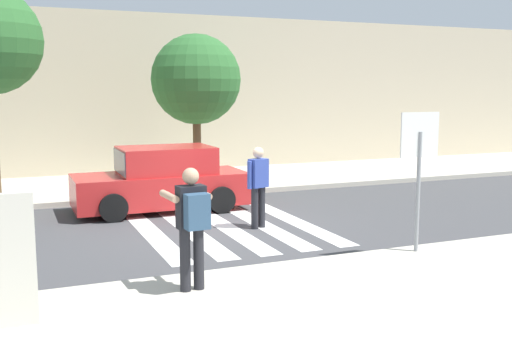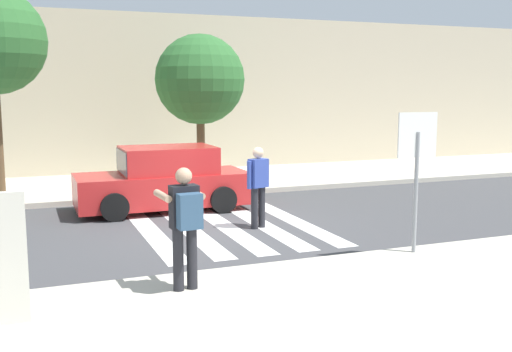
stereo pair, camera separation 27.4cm
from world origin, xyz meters
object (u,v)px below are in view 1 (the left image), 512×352
at_px(photographer_with_backpack, 192,218).
at_px(parked_car_red, 162,181).
at_px(pedestrian_crossing, 258,183).
at_px(stop_sign, 419,151).
at_px(street_tree_center, 196,80).

xyz_separation_m(photographer_with_backpack, parked_car_red, (1.11, 6.32, -0.44)).
bearing_deg(pedestrian_crossing, stop_sign, -63.06).
relative_size(stop_sign, pedestrian_crossing, 1.39).
distance_m(pedestrian_crossing, street_tree_center, 5.75).
bearing_deg(stop_sign, pedestrian_crossing, 116.94).
bearing_deg(parked_car_red, street_tree_center, 57.43).
bearing_deg(photographer_with_backpack, pedestrian_crossing, 55.54).
distance_m(pedestrian_crossing, parked_car_red, 3.00).
xyz_separation_m(photographer_with_backpack, street_tree_center, (2.82, 8.99, 2.02)).
relative_size(stop_sign, photographer_with_backpack, 1.39).
relative_size(pedestrian_crossing, street_tree_center, 0.40).
bearing_deg(stop_sign, street_tree_center, 98.97).
xyz_separation_m(photographer_with_backpack, pedestrian_crossing, (2.54, 3.70, -0.19)).
bearing_deg(pedestrian_crossing, parked_car_red, 118.56).
height_order(pedestrian_crossing, parked_car_red, pedestrian_crossing).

